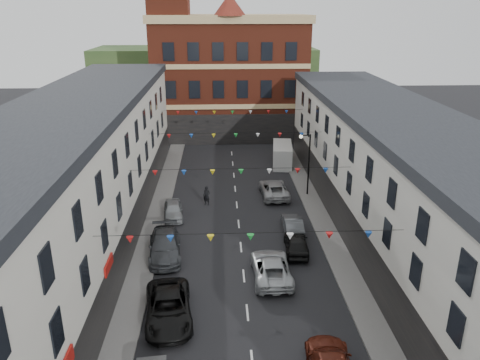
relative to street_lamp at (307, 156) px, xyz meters
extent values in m
plane|color=black|center=(-6.55, -14.00, -3.90)|extent=(160.00, 160.00, 0.00)
cube|color=#605E5B|center=(-13.45, -12.00, -3.83)|extent=(1.80, 64.00, 0.15)
cube|color=#605E5B|center=(0.35, -12.00, -3.83)|extent=(1.80, 64.00, 0.15)
cube|color=silver|center=(-18.35, -13.00, 1.10)|extent=(8.00, 56.00, 10.00)
cube|color=black|center=(-18.35, -13.00, 6.45)|extent=(8.40, 56.00, 0.70)
cube|color=black|center=(-14.30, -13.00, -2.30)|extent=(0.12, 56.00, 3.20)
cube|color=silver|center=(5.25, -13.00, 0.60)|extent=(8.00, 56.00, 9.00)
cube|color=black|center=(5.25, -13.00, 5.45)|extent=(8.40, 56.00, 0.70)
cube|color=black|center=(1.20, -13.00, -2.30)|extent=(0.12, 56.00, 3.20)
cube|color=maroon|center=(-6.55, 24.00, 3.60)|extent=(20.00, 12.00, 15.00)
cube|color=tan|center=(-6.55, 24.00, 11.60)|extent=(20.60, 12.60, 1.00)
cone|color=maroon|center=(-6.55, 19.00, 13.30)|extent=(4.00, 4.00, 2.60)
cube|color=maroon|center=(-14.05, 21.00, 8.10)|extent=(5.00, 5.00, 24.00)
cube|color=#2A4821|center=(-10.55, 48.00, 1.10)|extent=(40.00, 14.00, 10.00)
cylinder|color=black|center=(0.25, 0.00, -0.90)|extent=(0.14, 0.14, 6.00)
cylinder|color=black|center=(-0.15, 0.00, 2.00)|extent=(0.90, 0.10, 0.10)
sphere|color=beige|center=(-0.60, 0.00, 1.90)|extent=(0.36, 0.36, 0.36)
imported|color=black|center=(-11.08, -18.40, -3.13)|extent=(3.19, 5.83, 1.55)
imported|color=#373A3E|center=(-12.05, -11.02, -3.11)|extent=(2.74, 5.66, 1.59)
imported|color=gray|center=(-12.05, -4.42, -3.24)|extent=(2.01, 4.08, 1.34)
imported|color=black|center=(-2.55, -10.89, -3.20)|extent=(1.99, 4.28, 1.42)
imported|color=#4E5256|center=(-2.36, -7.67, -3.24)|extent=(1.45, 4.05, 1.33)
imported|color=#9E9FA2|center=(-2.95, -0.04, -3.17)|extent=(2.66, 5.39, 1.47)
imported|color=#B3B7BB|center=(-4.75, -14.24, -3.17)|extent=(2.54, 5.34, 1.47)
cube|color=silver|center=(-0.95, 9.37, -2.72)|extent=(2.66, 5.57, 2.37)
imported|color=black|center=(-9.26, -1.87, -3.02)|extent=(0.76, 0.65, 1.77)
camera|label=1|loc=(-8.03, -40.97, 12.86)|focal=35.00mm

